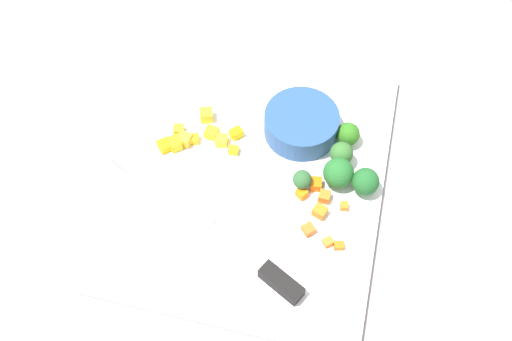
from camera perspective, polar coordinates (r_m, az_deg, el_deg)
name	(u,v)px	position (r m, az deg, el deg)	size (l,w,h in m)	color
ground_plane	(256,179)	(0.80, 0.00, -0.84)	(4.00, 4.00, 0.00)	gray
cutting_board	(256,177)	(0.79, 0.00, -0.62)	(0.43, 0.34, 0.01)	white
prep_bowl	(301,124)	(0.81, 4.51, 4.64)	(0.10, 0.10, 0.04)	#2C528B
chef_knife	(231,243)	(0.73, -2.47, -7.17)	(0.18, 0.31, 0.02)	silver
carrot_dice_0	(344,206)	(0.77, 8.72, -3.51)	(0.01, 0.01, 0.01)	orange
carrot_dice_1	(328,242)	(0.74, 7.15, -7.05)	(0.01, 0.01, 0.01)	orange
carrot_dice_2	(324,197)	(0.77, 6.78, -2.59)	(0.01, 0.01, 0.01)	orange
carrot_dice_3	(339,246)	(0.74, 8.21, -7.39)	(0.01, 0.01, 0.01)	orange
carrot_dice_4	(302,193)	(0.77, 4.54, -2.28)	(0.01, 0.01, 0.01)	orange
carrot_dice_5	(320,212)	(0.75, 6.34, -4.06)	(0.02, 0.02, 0.01)	orange
carrot_dice_6	(308,229)	(0.74, 5.22, -5.83)	(0.01, 0.01, 0.01)	orange
carrot_dice_7	(316,186)	(0.77, 5.93, -1.55)	(0.02, 0.01, 0.01)	orange
pepper_dice_0	(175,144)	(0.81, -8.03, 2.66)	(0.02, 0.02, 0.02)	yellow
pepper_dice_1	(212,133)	(0.82, -4.41, 3.72)	(0.02, 0.02, 0.02)	yellow
pepper_dice_2	(185,140)	(0.82, -7.09, 3.07)	(0.02, 0.02, 0.01)	yellow
pepper_dice_3	(194,139)	(0.82, -6.12, 3.12)	(0.01, 0.01, 0.01)	yellow
pepper_dice_4	(234,150)	(0.80, -2.23, 2.01)	(0.01, 0.01, 0.01)	yellow
pepper_dice_5	(236,133)	(0.82, -1.97, 3.72)	(0.01, 0.02, 0.01)	yellow
pepper_dice_6	(165,146)	(0.82, -9.04, 2.45)	(0.02, 0.02, 0.01)	yellow
pepper_dice_7	(222,141)	(0.81, -3.42, 2.98)	(0.02, 0.02, 0.01)	yellow
pepper_dice_8	(206,115)	(0.84, -4.93, 5.48)	(0.02, 0.02, 0.02)	yellow
pepper_dice_9	(179,130)	(0.83, -7.67, 3.99)	(0.01, 0.02, 0.01)	yellow
broccoli_floret_0	(365,182)	(0.77, 10.79, -1.09)	(0.04, 0.04, 0.04)	#86AD6D
broccoli_floret_1	(302,180)	(0.76, 4.59, -0.92)	(0.03, 0.03, 0.03)	#95AD6C
broccoli_floret_2	(338,173)	(0.77, 8.17, -0.24)	(0.04, 0.04, 0.04)	#96B16C
broccoli_floret_3	(341,154)	(0.79, 8.46, 1.67)	(0.03, 0.03, 0.04)	#81B457
broccoli_floret_4	(348,134)	(0.81, 9.10, 3.56)	(0.03, 0.03, 0.04)	#81BC6C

